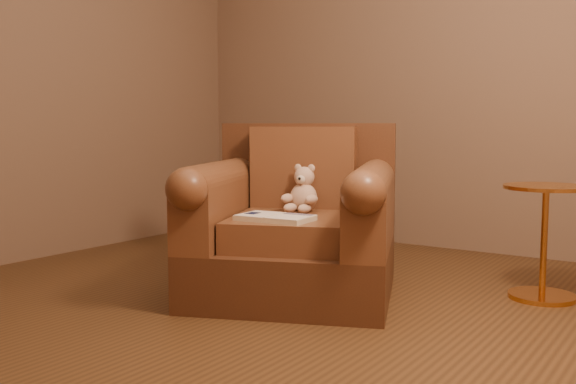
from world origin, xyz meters
The scene contains 5 objects.
floor centered at (0.00, 0.00, 0.00)m, with size 4.00×4.00×0.00m, color #52361C.
armchair centered at (-0.09, 0.34, 0.34)m, with size 1.27×1.25×0.89m.
teddy_bear centered at (-0.10, 0.43, 0.52)m, with size 0.18×0.21×0.26m.
guidebook centered at (-0.02, 0.07, 0.44)m, with size 0.37×0.24×0.03m.
side_table centered at (1.01, 0.96, 0.31)m, with size 0.41×0.41×0.58m.
Camera 1 is at (1.73, -2.40, 0.88)m, focal length 40.00 mm.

